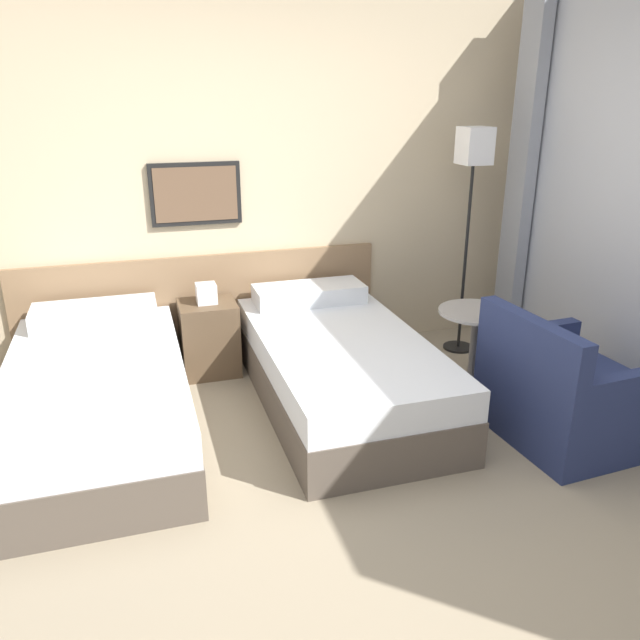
{
  "coord_description": "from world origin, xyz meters",
  "views": [
    {
      "loc": [
        -0.84,
        -2.47,
        1.96
      ],
      "look_at": [
        0.23,
        1.0,
        0.62
      ],
      "focal_mm": 35.0,
      "sensor_mm": 36.0,
      "label": 1
    }
  ],
  "objects": [
    {
      "name": "armchair",
      "position": [
        1.52,
        0.26,
        0.26
      ],
      "size": [
        0.84,
        0.9,
        0.79
      ],
      "rotation": [
        0.0,
        0.0,
        1.63
      ],
      "color": "navy",
      "rests_on": "ground_plane"
    },
    {
      "name": "wall_headboard",
      "position": [
        -0.02,
        2.1,
        1.3
      ],
      "size": [
        10.0,
        0.1,
        2.7
      ],
      "color": "#C6B28E",
      "rests_on": "ground_plane"
    },
    {
      "name": "nightstand",
      "position": [
        -0.37,
        1.8,
        0.28
      ],
      "size": [
        0.41,
        0.38,
        0.68
      ],
      "color": "brown",
      "rests_on": "ground_plane"
    },
    {
      "name": "ground_plane",
      "position": [
        0.0,
        0.0,
        0.0
      ],
      "size": [
        16.0,
        16.0,
        0.0
      ],
      "primitive_type": "plane",
      "color": "gray"
    },
    {
      "name": "floor_lamp",
      "position": [
        1.6,
        1.66,
        1.41
      ],
      "size": [
        0.24,
        0.24,
        1.72
      ],
      "color": "black",
      "rests_on": "ground_plane"
    },
    {
      "name": "bed_near_door",
      "position": [
        -1.13,
        1.08,
        0.25
      ],
      "size": [
        1.02,
        1.94,
        0.6
      ],
      "color": "brown",
      "rests_on": "ground_plane"
    },
    {
      "name": "side_table",
      "position": [
        1.26,
        0.89,
        0.43
      ],
      "size": [
        0.49,
        0.49,
        0.62
      ],
      "color": "gray",
      "rests_on": "ground_plane"
    },
    {
      "name": "bed_near_window",
      "position": [
        0.39,
        1.08,
        0.25
      ],
      "size": [
        1.02,
        1.94,
        0.6
      ],
      "color": "brown",
      "rests_on": "ground_plane"
    }
  ]
}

